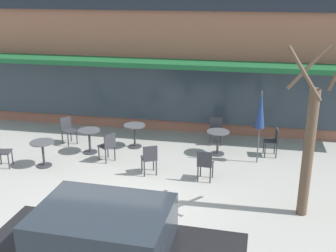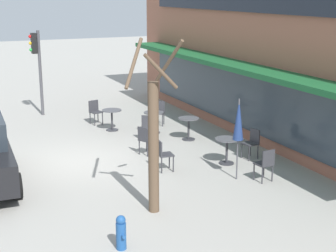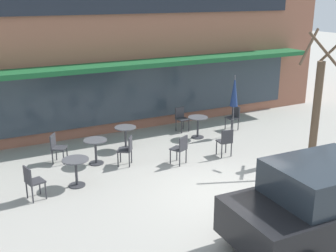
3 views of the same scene
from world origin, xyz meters
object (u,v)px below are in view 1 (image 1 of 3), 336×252
(cafe_table_by_tree, at_px, (218,139))
(street_tree, at_px, (309,145))
(cafe_table_near_wall, at_px, (135,132))
(cafe_table_mid_patio, at_px, (43,150))
(cafe_table_streetside, at_px, (89,137))
(cafe_chair_2, at_px, (68,128))
(patio_umbrella_green_folded, at_px, (261,110))
(cafe_chair_1, at_px, (273,140))
(cafe_chair_0, at_px, (108,145))
(cafe_chair_6, at_px, (1,150))
(cafe_chair_5, at_px, (149,157))
(cafe_chair_3, at_px, (216,128))
(cafe_chair_4, at_px, (205,163))

(cafe_table_by_tree, height_order, street_tree, street_tree)
(cafe_table_near_wall, distance_m, cafe_table_mid_patio, 2.97)
(cafe_table_near_wall, relative_size, cafe_table_mid_patio, 1.00)
(cafe_table_streetside, distance_m, cafe_chair_2, 1.19)
(patio_umbrella_green_folded, distance_m, cafe_chair_1, 1.33)
(cafe_chair_2, height_order, street_tree, street_tree)
(cafe_table_mid_patio, xyz_separation_m, cafe_chair_0, (1.74, 0.71, 0.01))
(patio_umbrella_green_folded, bearing_deg, cafe_chair_6, -166.44)
(cafe_chair_1, bearing_deg, cafe_chair_0, -164.38)
(cafe_table_by_tree, relative_size, cafe_table_mid_patio, 1.00)
(cafe_chair_0, distance_m, cafe_chair_6, 3.08)
(patio_umbrella_green_folded, distance_m, cafe_chair_5, 3.47)
(cafe_chair_5, bearing_deg, street_tree, -19.03)
(cafe_chair_3, bearing_deg, cafe_table_by_tree, -81.80)
(cafe_table_near_wall, distance_m, street_tree, 6.06)
(cafe_chair_3, bearing_deg, cafe_chair_2, -168.73)
(cafe_chair_2, bearing_deg, cafe_table_near_wall, 2.86)
(cafe_chair_2, xyz_separation_m, cafe_chair_4, (4.79, -1.93, 0.00))
(cafe_chair_2, bearing_deg, cafe_chair_4, -21.94)
(cafe_chair_1, height_order, cafe_chair_4, same)
(patio_umbrella_green_folded, distance_m, street_tree, 2.98)
(street_tree, bearing_deg, cafe_chair_1, 99.02)
(cafe_table_by_tree, height_order, cafe_table_mid_patio, same)
(cafe_chair_6, bearing_deg, cafe_table_near_wall, 33.84)
(cafe_table_near_wall, height_order, cafe_chair_4, cafe_chair_4)
(cafe_table_streetside, distance_m, cafe_table_by_tree, 4.02)
(cafe_chair_5, relative_size, street_tree, 0.23)
(cafe_chair_3, height_order, street_tree, street_tree)
(cafe_chair_6, bearing_deg, cafe_chair_1, 16.82)
(cafe_table_streetside, distance_m, cafe_table_mid_patio, 1.56)
(cafe_chair_0, relative_size, cafe_chair_5, 1.00)
(patio_umbrella_green_folded, xyz_separation_m, cafe_chair_5, (-2.96, -1.44, -1.10))
(cafe_table_near_wall, distance_m, cafe_table_by_tree, 2.71)
(cafe_table_mid_patio, relative_size, street_tree, 0.19)
(cafe_table_by_tree, distance_m, cafe_chair_0, 3.39)
(cafe_chair_1, height_order, cafe_chair_2, same)
(cafe_table_near_wall, relative_size, cafe_table_by_tree, 1.00)
(cafe_chair_2, distance_m, cafe_chair_4, 5.16)
(cafe_chair_4, distance_m, street_tree, 2.97)
(cafe_chair_0, bearing_deg, cafe_chair_1, 15.62)
(cafe_chair_0, bearing_deg, cafe_chair_2, 147.08)
(street_tree, bearing_deg, cafe_chair_5, 160.97)
(cafe_chair_0, relative_size, cafe_chair_3, 1.00)
(cafe_chair_6, bearing_deg, patio_umbrella_green_folded, 13.56)
(cafe_table_by_tree, xyz_separation_m, patio_umbrella_green_folded, (1.22, -0.40, 1.11))
(cafe_chair_0, bearing_deg, cafe_table_streetside, 146.17)
(cafe_table_near_wall, bearing_deg, cafe_chair_4, -39.03)
(cafe_table_streetside, bearing_deg, patio_umbrella_green_folded, 2.66)
(cafe_chair_3, relative_size, cafe_chair_5, 1.00)
(cafe_chair_3, bearing_deg, cafe_table_near_wall, -161.68)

